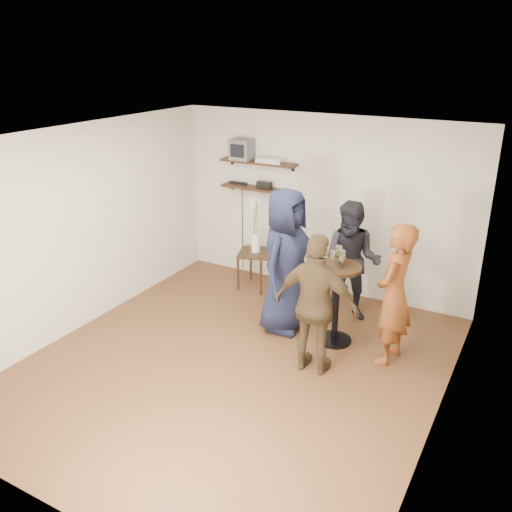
{
  "coord_description": "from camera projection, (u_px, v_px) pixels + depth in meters",
  "views": [
    {
      "loc": [
        2.86,
        -4.61,
        3.47
      ],
      "look_at": [
        0.06,
        0.4,
        1.23
      ],
      "focal_mm": 38.0,
      "sensor_mm": 36.0,
      "label": 1
    }
  ],
  "objects": [
    {
      "name": "room",
      "position": [
        233.0,
        261.0,
        5.83
      ],
      "size": [
        4.58,
        5.08,
        2.68
      ],
      "color": "#4D2A18",
      "rests_on": "ground"
    },
    {
      "name": "shelf_upper",
      "position": [
        258.0,
        162.0,
        8.02
      ],
      "size": [
        1.2,
        0.25,
        0.04
      ],
      "primitive_type": "cube",
      "color": "black",
      "rests_on": "room"
    },
    {
      "name": "shelf_lower",
      "position": [
        258.0,
        189.0,
        8.16
      ],
      "size": [
        1.2,
        0.25,
        0.04
      ],
      "primitive_type": "cube",
      "color": "black",
      "rests_on": "room"
    },
    {
      "name": "crt_monitor",
      "position": [
        242.0,
        149.0,
        8.08
      ],
      "size": [
        0.32,
        0.3,
        0.3
      ],
      "primitive_type": "cube",
      "color": "#59595B",
      "rests_on": "shelf_upper"
    },
    {
      "name": "dvd_deck",
      "position": [
        271.0,
        160.0,
        7.9
      ],
      "size": [
        0.4,
        0.24,
        0.06
      ],
      "primitive_type": "cube",
      "color": "silver",
      "rests_on": "shelf_upper"
    },
    {
      "name": "radio",
      "position": [
        264.0,
        185.0,
        8.09
      ],
      "size": [
        0.22,
        0.1,
        0.1
      ],
      "primitive_type": "cube",
      "color": "black",
      "rests_on": "shelf_lower"
    },
    {
      "name": "power_strip",
      "position": [
        238.0,
        183.0,
        8.36
      ],
      "size": [
        0.3,
        0.05,
        0.03
      ],
      "primitive_type": "cube",
      "color": "black",
      "rests_on": "shelf_lower"
    },
    {
      "name": "side_table",
      "position": [
        256.0,
        258.0,
        8.13
      ],
      "size": [
        0.63,
        0.63,
        0.59
      ],
      "rotation": [
        0.0,
        0.0,
        0.34
      ],
      "color": "black",
      "rests_on": "room"
    },
    {
      "name": "vase_lilies",
      "position": [
        256.0,
        234.0,
        7.99
      ],
      "size": [
        0.19,
        0.19,
        0.9
      ],
      "rotation": [
        0.0,
        0.0,
        0.34
      ],
      "color": "silver",
      "rests_on": "side_table"
    },
    {
      "name": "drinks_table",
      "position": [
        337.0,
        294.0,
        6.57
      ],
      "size": [
        0.56,
        0.56,
        1.02
      ],
      "color": "black",
      "rests_on": "room"
    },
    {
      "name": "wine_glass_fl",
      "position": [
        333.0,
        256.0,
        6.38
      ],
      "size": [
        0.06,
        0.06,
        0.19
      ],
      "color": "silver",
      "rests_on": "drinks_table"
    },
    {
      "name": "wine_glass_fr",
      "position": [
        342.0,
        257.0,
        6.32
      ],
      "size": [
        0.07,
        0.07,
        0.21
      ],
      "color": "silver",
      "rests_on": "drinks_table"
    },
    {
      "name": "wine_glass_bl",
      "position": [
        339.0,
        251.0,
        6.46
      ],
      "size": [
        0.07,
        0.07,
        0.22
      ],
      "color": "silver",
      "rests_on": "drinks_table"
    },
    {
      "name": "wine_glass_br",
      "position": [
        343.0,
        255.0,
        6.39
      ],
      "size": [
        0.07,
        0.07,
        0.2
      ],
      "color": "silver",
      "rests_on": "drinks_table"
    },
    {
      "name": "person_plaid",
      "position": [
        394.0,
        295.0,
        6.11
      ],
      "size": [
        0.47,
        0.65,
        1.68
      ],
      "primitive_type": "imported",
      "rotation": [
        0.0,
        0.0,
        4.6
      ],
      "color": "red",
      "rests_on": "room"
    },
    {
      "name": "person_dark",
      "position": [
        352.0,
        262.0,
        7.12
      ],
      "size": [
        0.85,
        0.69,
        1.62
      ],
      "primitive_type": "imported",
      "rotation": [
        0.0,
        0.0,
        0.11
      ],
      "color": "black",
      "rests_on": "room"
    },
    {
      "name": "person_navy",
      "position": [
        285.0,
        261.0,
        6.8
      ],
      "size": [
        0.62,
        0.93,
        1.88
      ],
      "primitive_type": "imported",
      "rotation": [
        0.0,
        0.0,
        1.55
      ],
      "color": "black",
      "rests_on": "room"
    },
    {
      "name": "person_brown",
      "position": [
        316.0,
        305.0,
        5.92
      ],
      "size": [
        0.97,
        0.44,
        1.63
      ],
      "primitive_type": "imported",
      "rotation": [
        0.0,
        0.0,
        3.18
      ],
      "color": "#47341E",
      "rests_on": "room"
    }
  ]
}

